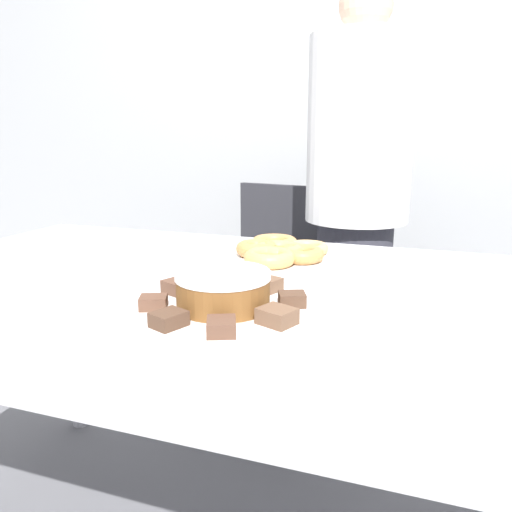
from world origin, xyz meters
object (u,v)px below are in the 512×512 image
at_px(office_chair_left, 263,297).
at_px(frosted_cake, 223,289).
at_px(person_standing, 356,208).
at_px(plate_cake, 223,310).
at_px(plate_donuts, 279,259).
at_px(napkin, 78,260).

height_order(office_chair_left, frosted_cake, office_chair_left).
distance_m(office_chair_left, frosted_cake, 1.23).
xyz_separation_m(person_standing, plate_cake, (-0.10, -1.01, -0.06)).
xyz_separation_m(office_chair_left, frosted_cake, (0.29, -1.13, 0.40)).
relative_size(plate_cake, plate_donuts, 0.89).
bearing_deg(frosted_cake, napkin, 155.41).
distance_m(person_standing, plate_cake, 1.01).
relative_size(person_standing, napkin, 10.03).
bearing_deg(person_standing, napkin, -128.38).
xyz_separation_m(office_chair_left, plate_donuts, (0.28, -0.72, 0.36)).
distance_m(person_standing, plate_donuts, 0.61).
relative_size(office_chair_left, plate_donuts, 2.34).
distance_m(office_chair_left, napkin, 0.99).
relative_size(plate_donuts, frosted_cake, 2.16).
distance_m(plate_cake, plate_donuts, 0.41).
bearing_deg(plate_donuts, napkin, -160.80).
xyz_separation_m(plate_cake, frosted_cake, (0.00, 0.00, 0.04)).
relative_size(person_standing, plate_cake, 4.74).
bearing_deg(person_standing, frosted_cake, -95.69).
bearing_deg(napkin, person_standing, 51.62).
relative_size(office_chair_left, napkin, 5.55).
distance_m(office_chair_left, plate_donuts, 0.85).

